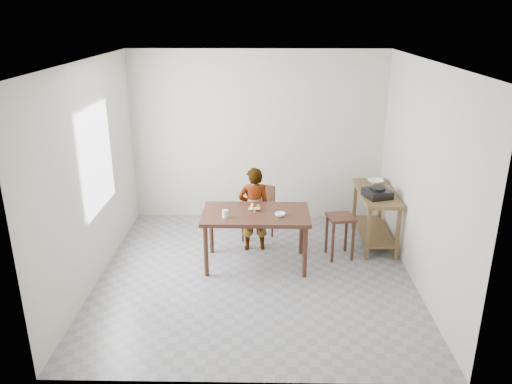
{
  "coord_description": "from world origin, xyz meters",
  "views": [
    {
      "loc": [
        0.11,
        -5.72,
        3.22
      ],
      "look_at": [
        0.0,
        0.4,
        1.0
      ],
      "focal_mm": 35.0,
      "sensor_mm": 36.0,
      "label": 1
    }
  ],
  "objects_px": {
    "dining_table": "(256,239)",
    "dining_chair": "(258,214)",
    "child": "(254,209)",
    "prep_counter": "(375,217)",
    "stool": "(340,236)"
  },
  "relations": [
    {
      "from": "dining_chair",
      "to": "child",
      "type": "bearing_deg",
      "value": -74.27
    },
    {
      "from": "child",
      "to": "dining_table",
      "type": "bearing_deg",
      "value": 87.05
    },
    {
      "from": "dining_table",
      "to": "dining_chair",
      "type": "xyz_separation_m",
      "value": [
        0.01,
        0.8,
        0.03
      ]
    },
    {
      "from": "prep_counter",
      "to": "child",
      "type": "bearing_deg",
      "value": -172.38
    },
    {
      "from": "dining_chair",
      "to": "prep_counter",
      "type": "bearing_deg",
      "value": 20.68
    },
    {
      "from": "dining_table",
      "to": "stool",
      "type": "height_order",
      "value": "dining_table"
    },
    {
      "from": "stool",
      "to": "child",
      "type": "bearing_deg",
      "value": 169.39
    },
    {
      "from": "dining_table",
      "to": "prep_counter",
      "type": "xyz_separation_m",
      "value": [
        1.72,
        0.7,
        0.03
      ]
    },
    {
      "from": "dining_chair",
      "to": "stool",
      "type": "bearing_deg",
      "value": -2.0
    },
    {
      "from": "dining_table",
      "to": "dining_chair",
      "type": "relative_size",
      "value": 1.74
    },
    {
      "from": "child",
      "to": "prep_counter",
      "type": "bearing_deg",
      "value": -179.84
    },
    {
      "from": "prep_counter",
      "to": "dining_chair",
      "type": "relative_size",
      "value": 1.49
    },
    {
      "from": "dining_table",
      "to": "dining_chair",
      "type": "distance_m",
      "value": 0.8
    },
    {
      "from": "dining_table",
      "to": "stool",
      "type": "bearing_deg",
      "value": 11.9
    },
    {
      "from": "dining_table",
      "to": "stool",
      "type": "xyz_separation_m",
      "value": [
        1.15,
        0.24,
        -0.07
      ]
    }
  ]
}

